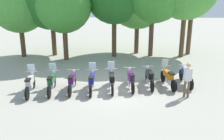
{
  "coord_description": "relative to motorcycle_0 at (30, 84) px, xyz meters",
  "views": [
    {
      "loc": [
        0.42,
        -12.22,
        4.85
      ],
      "look_at": [
        0.0,
        0.5,
        0.9
      ],
      "focal_mm": 39.87,
      "sensor_mm": 36.0,
      "label": 1
    }
  ],
  "objects": [
    {
      "name": "ground_plane",
      "position": [
        4.07,
        0.7,
        -0.52
      ],
      "size": [
        80.0,
        80.0,
        0.0
      ],
      "primitive_type": "plane",
      "color": "#ADA899"
    },
    {
      "name": "person_0",
      "position": [
        7.7,
        -0.26,
        0.51
      ],
      "size": [
        0.4,
        0.3,
        1.74
      ],
      "rotation": [
        0.0,
        0.0,
        4.32
      ],
      "color": "brown",
      "rests_on": "ground_plane"
    },
    {
      "name": "tree_0",
      "position": [
        -3.16,
        7.51,
        3.54
      ],
      "size": [
        4.32,
        4.32,
        6.23
      ],
      "color": "brown",
      "rests_on": "ground_plane"
    },
    {
      "name": "motorcycle_8",
      "position": [
        8.12,
        1.53,
        -0.01
      ],
      "size": [
        0.62,
        2.19,
        0.99
      ],
      "rotation": [
        0.0,
        0.0,
        1.65
      ],
      "color": "black",
      "rests_on": "ground_plane"
    },
    {
      "name": "motorcycle_3",
      "position": [
        3.05,
        0.44,
        0.0
      ],
      "size": [
        0.62,
        2.19,
        1.37
      ],
      "rotation": [
        0.0,
        0.0,
        1.6
      ],
      "color": "black",
      "rests_on": "ground_plane"
    },
    {
      "name": "motorcycle_5",
      "position": [
        5.07,
        0.91,
        -0.01
      ],
      "size": [
        0.62,
        2.19,
        0.99
      ],
      "rotation": [
        0.0,
        0.0,
        1.66
      ],
      "color": "black",
      "rests_on": "ground_plane"
    },
    {
      "name": "motorcycle_6",
      "position": [
        6.09,
        1.21,
        -0.01
      ],
      "size": [
        0.62,
        2.19,
        0.99
      ],
      "rotation": [
        0.0,
        0.0,
        1.64
      ],
      "color": "black",
      "rests_on": "ground_plane"
    },
    {
      "name": "motorcycle_1",
      "position": [
        1.02,
        0.25,
        0.0
      ],
      "size": [
        0.62,
        2.19,
        1.37
      ],
      "rotation": [
        0.0,
        0.0,
        1.67
      ],
      "color": "black",
      "rests_on": "ground_plane"
    },
    {
      "name": "motorcycle_7",
      "position": [
        7.1,
        1.25,
        0.0
      ],
      "size": [
        0.68,
        2.17,
        1.37
      ],
      "rotation": [
        0.0,
        0.0,
        1.76
      ],
      "color": "black",
      "rests_on": "ground_plane"
    },
    {
      "name": "tree_2",
      "position": [
        0.41,
        6.67,
        3.53
      ],
      "size": [
        4.07,
        4.07,
        6.09
      ],
      "color": "brown",
      "rests_on": "ground_plane"
    },
    {
      "name": "motorcycle_2",
      "position": [
        2.03,
        0.43,
        -0.01
      ],
      "size": [
        0.62,
        2.19,
        0.99
      ],
      "rotation": [
        0.0,
        0.0,
        1.6
      ],
      "color": "black",
      "rests_on": "ground_plane"
    },
    {
      "name": "motorcycle_0",
      "position": [
        0.0,
        0.0,
        0.0
      ],
      "size": [
        0.62,
        2.18,
        1.37
      ],
      "rotation": [
        0.0,
        0.0,
        1.72
      ],
      "color": "black",
      "rests_on": "ground_plane"
    },
    {
      "name": "motorcycle_4",
      "position": [
        4.06,
        0.68,
        0.0
      ],
      "size": [
        0.62,
        2.19,
        1.37
      ],
      "rotation": [
        0.0,
        0.0,
        1.65
      ],
      "color": "black",
      "rests_on": "ground_plane"
    }
  ]
}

